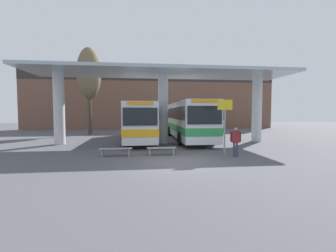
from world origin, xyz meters
TOP-DOWN VIEW (x-y plane):
  - ground_plane at (0.00, 0.00)m, footprint 100.00×100.00m
  - townhouse_backdrop at (0.00, 24.99)m, footprint 40.00×0.58m
  - station_canopy at (0.00, 7.71)m, footprint 21.52×5.31m
  - transit_bus_left_bay at (-2.08, 9.80)m, footprint 3.01×11.93m
  - transit_bus_center_bay at (2.42, 9.59)m, footprint 2.90×12.12m
  - waiting_bench_near_pillar at (-3.27, 2.10)m, footprint 1.86×0.44m
  - waiting_bench_mid_platform at (-0.64, 2.10)m, footprint 1.71×0.44m
  - info_sign_platform at (3.15, 1.96)m, footprint 0.90×0.09m
  - pedestrian_waiting at (3.52, 1.22)m, footprint 0.61×0.34m
  - poplar_tree_behind_left at (-7.79, 16.15)m, footprint 2.71×2.71m
  - parked_car_street at (8.27, 21.79)m, footprint 4.44×2.24m

SIDE VIEW (x-z plane):
  - ground_plane at x=0.00m, z-range 0.00..0.00m
  - waiting_bench_mid_platform at x=-0.64m, z-range 0.11..0.57m
  - waiting_bench_near_pillar at x=-3.27m, z-range 0.12..0.58m
  - parked_car_street at x=8.27m, z-range -0.02..1.96m
  - pedestrian_waiting at x=3.52m, z-range 0.18..1.84m
  - transit_bus_left_bay at x=-2.08m, z-range 0.19..3.47m
  - transit_bus_center_bay at x=2.42m, z-range 0.20..3.62m
  - info_sign_platform at x=3.15m, z-range 0.68..3.95m
  - station_canopy at x=0.00m, z-range 1.96..7.92m
  - townhouse_backdrop at x=0.00m, z-range 0.82..10.78m
  - poplar_tree_behind_left at x=-7.79m, z-range 1.95..12.00m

